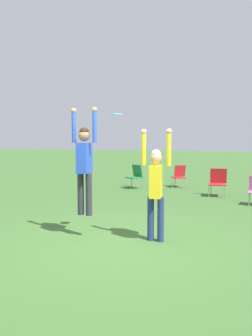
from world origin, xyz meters
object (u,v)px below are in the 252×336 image
(person_jumping, at_px, (84,159))
(camping_chair_0, at_px, (136,175))
(camping_chair_2, at_px, (218,181))
(person_defending, at_px, (156,182))
(frisbee, at_px, (116,114))
(camping_chair_3, at_px, (179,175))

(person_jumping, distance_m, camping_chair_0, 6.74)
(camping_chair_0, bearing_deg, camping_chair_2, -160.37)
(person_jumping, bearing_deg, person_defending, -90.00)
(frisbee, bearing_deg, camping_chair_0, 108.66)
(frisbee, xyz_separation_m, camping_chair_3, (-0.64, 7.21, -1.82))
(person_jumping, bearing_deg, frisbee, -81.73)
(frisbee, bearing_deg, camping_chair_3, 95.04)
(camping_chair_3, bearing_deg, camping_chair_2, 98.67)
(frisbee, bearing_deg, person_defending, 6.05)
(person_defending, relative_size, camping_chair_0, 2.23)
(person_jumping, distance_m, frisbee, 1.03)
(camping_chair_0, height_order, camping_chair_2, camping_chair_2)
(person_jumping, relative_size, person_defending, 0.99)
(person_jumping, relative_size, camping_chair_0, 2.21)
(person_jumping, height_order, person_defending, person_jumping)
(person_defending, distance_m, camping_chair_2, 5.59)
(camping_chair_0, distance_m, camping_chair_3, 1.76)
(camping_chair_0, relative_size, camping_chair_3, 1.05)
(frisbee, height_order, camping_chair_3, frisbee)
(frisbee, bearing_deg, camping_chair_2, 79.21)
(person_defending, bearing_deg, camping_chair_2, 164.11)
(person_jumping, bearing_deg, camping_chair_0, 0.97)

